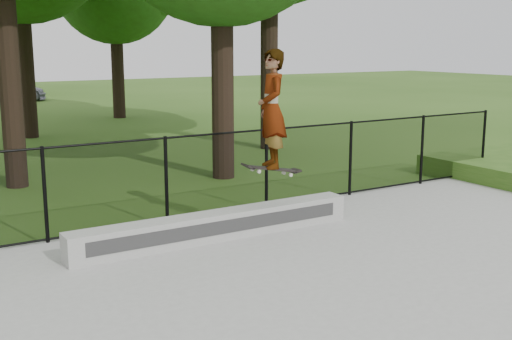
% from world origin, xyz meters
% --- Properties ---
extents(grind_ledge, '(4.76, 0.40, 0.43)m').
position_xyz_m(grind_ledge, '(0.31, 4.70, 0.27)').
color(grind_ledge, '#ABACA7').
rests_on(grind_ledge, concrete_slab).
extents(car_c, '(3.96, 2.01, 1.21)m').
position_xyz_m(car_c, '(2.43, 32.49, 0.60)').
color(car_c, '#9090A3').
rests_on(car_c, ground).
extents(skater_airborne, '(0.83, 0.78, 2.01)m').
position_xyz_m(skater_airborne, '(1.20, 4.50, 2.04)').
color(skater_airborne, black).
rests_on(skater_airborne, ground).
extents(chainlink_fence, '(16.06, 0.06, 1.50)m').
position_xyz_m(chainlink_fence, '(0.00, 5.90, 0.81)').
color(chainlink_fence, black).
rests_on(chainlink_fence, concrete_slab).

